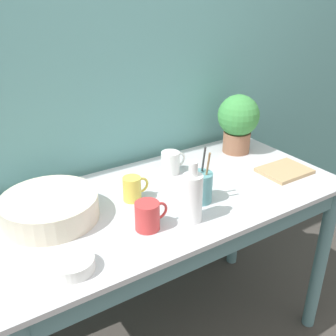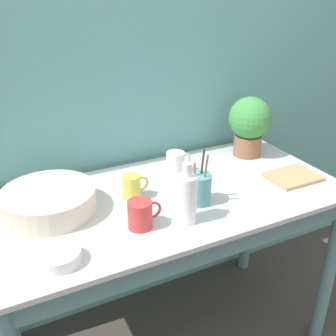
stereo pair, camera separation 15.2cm
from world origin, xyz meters
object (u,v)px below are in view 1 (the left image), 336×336
(bowl_wash_large, at_px, (50,208))
(utensil_cup, at_px, (201,187))
(mug_yellow, at_px, (133,189))
(bowl_small_enamel_white, at_px, (72,264))
(potted_plant, at_px, (238,120))
(mug_white, at_px, (171,162))
(tray_board, at_px, (284,171))
(mug_red, at_px, (148,216))
(bottle_tall, at_px, (192,197))

(bowl_wash_large, height_order, utensil_cup, utensil_cup)
(mug_yellow, height_order, bowl_small_enamel_white, mug_yellow)
(potted_plant, height_order, mug_white, potted_plant)
(bowl_wash_large, xyz_separation_m, bowl_small_enamel_white, (-0.04, -0.31, -0.02))
(mug_yellow, distance_m, tray_board, 0.70)
(potted_plant, bearing_deg, bowl_small_enamel_white, -157.81)
(mug_red, bearing_deg, tray_board, 3.71)
(bottle_tall, relative_size, utensil_cup, 1.02)
(bowl_wash_large, xyz_separation_m, tray_board, (0.99, -0.20, -0.04))
(bowl_small_enamel_white, xyz_separation_m, tray_board, (1.03, 0.11, -0.01))
(bowl_small_enamel_white, height_order, utensil_cup, utensil_cup)
(bowl_wash_large, xyz_separation_m, utensil_cup, (0.53, -0.19, 0.02))
(mug_yellow, distance_m, utensil_cup, 0.26)
(bottle_tall, height_order, tray_board, bottle_tall)
(bowl_wash_large, xyz_separation_m, mug_white, (0.57, 0.08, 0.01))
(bowl_wash_large, distance_m, bottle_tall, 0.51)
(bottle_tall, bearing_deg, potted_plant, 34.94)
(mug_white, bearing_deg, bottle_tall, -112.15)
(mug_red, xyz_separation_m, tray_board, (0.73, 0.05, -0.04))
(potted_plant, distance_m, utensil_cup, 0.54)
(bowl_wash_large, distance_m, mug_white, 0.57)
(bowl_wash_large, relative_size, mug_red, 2.78)
(bottle_tall, bearing_deg, tray_board, 8.64)
(bowl_wash_large, bearing_deg, mug_yellow, -7.72)
(mug_red, height_order, utensil_cup, utensil_cup)
(potted_plant, relative_size, bottle_tall, 1.26)
(bottle_tall, height_order, bowl_small_enamel_white, bottle_tall)
(potted_plant, bearing_deg, bottle_tall, -145.06)
(mug_white, bearing_deg, utensil_cup, -98.39)
(bowl_wash_large, xyz_separation_m, mug_red, (0.26, -0.24, 0.01))
(tray_board, bearing_deg, mug_red, -176.29)
(mug_white, bearing_deg, potted_plant, 3.66)
(mug_white, height_order, bowl_small_enamel_white, mug_white)
(potted_plant, bearing_deg, utensil_cup, -146.58)
(potted_plant, xyz_separation_m, bottle_tall, (-0.55, -0.39, -0.07))
(mug_white, bearing_deg, bowl_wash_large, -172.27)
(mug_white, distance_m, mug_red, 0.44)
(mug_yellow, bearing_deg, utensil_cup, -34.69)
(mug_white, xyz_separation_m, bowl_small_enamel_white, (-0.60, -0.39, -0.03))
(bowl_wash_large, relative_size, tray_board, 1.61)
(mug_red, xyz_separation_m, utensil_cup, (0.26, 0.05, 0.01))
(potted_plant, distance_m, bowl_wash_large, 0.99)
(bowl_wash_large, height_order, bottle_tall, bottle_tall)
(mug_yellow, xyz_separation_m, mug_red, (-0.05, -0.20, 0.00))
(tray_board, bearing_deg, bowl_small_enamel_white, -173.78)
(tray_board, bearing_deg, mug_yellow, 167.31)
(bottle_tall, distance_m, bowl_small_enamel_white, 0.46)
(mug_red, height_order, tray_board, mug_red)
(mug_yellow, relative_size, tray_board, 0.51)
(bowl_wash_large, xyz_separation_m, bottle_tall, (0.42, -0.28, 0.05))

